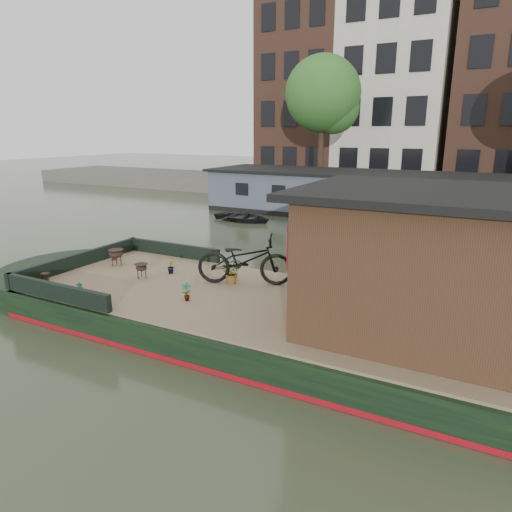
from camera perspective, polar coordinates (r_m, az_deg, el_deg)
The scene contains 20 objects.
ground at distance 9.25m, azimuth 4.99°, elevation -10.09°, with size 120.00×120.00×0.00m, color #333A24.
houseboat_hull at distance 9.68m, azimuth -2.31°, elevation -7.08°, with size 14.01×4.02×0.60m.
houseboat_deck at distance 9.00m, azimuth 5.08°, elevation -6.49°, with size 11.80×3.80×0.05m, color #77664A.
bow_bulwark at distance 11.73m, azimuth -18.35°, elevation -0.98°, with size 3.00×4.00×0.35m.
cabin at distance 8.07m, azimuth 19.76°, elevation -0.55°, with size 4.00×3.50×2.42m.
bicycle at distance 10.11m, azimuth -1.41°, elevation -0.47°, with size 0.74×2.12×1.12m, color black.
potted_plant_a at distance 9.31m, azimuth -8.71°, elevation -4.44°, with size 0.20×0.14×0.38m, color brown.
potted_plant_b at distance 11.16m, azimuth -10.61°, elevation -1.26°, with size 0.19×0.15×0.35m, color brown.
potted_plant_c at distance 10.26m, azimuth -3.23°, elevation -2.09°, with size 0.43×0.38×0.48m, color #984D2C.
potted_plant_d at distance 9.57m, azimuth 8.19°, elevation -3.43°, with size 0.29×0.29×0.52m, color #9D552A.
potted_plant_e at distance 10.22m, azimuth -21.17°, elevation -3.84°, with size 0.14×0.10×0.28m, color brown.
brazier_front at distance 10.91m, azimuth -14.12°, elevation -1.84°, with size 0.33×0.33×0.35m, color black, non-canonical shape.
brazier_rear at distance 12.14m, azimuth -17.07°, elevation -0.17°, with size 0.39×0.39×0.42m, color black, non-canonical shape.
bollard_port at distance 12.69m, azimuth -17.28°, elevation -0.09°, with size 0.16×0.16×0.18m, color black.
bollard_stbd at distance 11.35m, azimuth -24.82°, elevation -2.50°, with size 0.20×0.20×0.23m, color black.
dinghy at distance 20.94m, azimuth -1.64°, elevation 5.23°, with size 2.04×2.85×0.59m, color black.
far_houseboat at distance 22.16m, azimuth 19.42°, elevation 6.69°, with size 20.40×4.40×2.11m.
quay at distance 28.62m, azimuth 21.37°, elevation 7.22°, with size 60.00×6.00×0.90m, color #47443F.
townhouse_row at distance 35.58m, azimuth 24.35°, elevation 20.39°, with size 27.25×8.00×16.50m.
tree_left at distance 28.51m, azimuth 8.66°, elevation 19.03°, with size 4.40×4.40×7.40m.
Camera 1 is at (3.18, -7.73, 3.96)m, focal length 32.00 mm.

